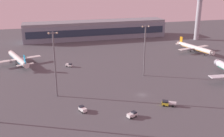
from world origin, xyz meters
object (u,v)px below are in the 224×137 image
fuel_truck (168,103)px  baggage_tractor (83,109)px  control_tower (199,11)px  maintenance_van (69,65)px  cargo_loader (132,115)px  apron_light_west (55,61)px  airplane_near_gate (194,48)px  apron_light_east (145,48)px  airplane_far_stand (18,59)px

fuel_truck → baggage_tractor: 37.76m
control_tower → maintenance_van: control_tower is taller
fuel_truck → cargo_loader: size_ratio=1.43×
maintenance_van → apron_light_west: 47.99m
airplane_near_gate → cargo_loader: bearing=32.8°
apron_light_east → airplane_near_gate: bearing=34.3°
cargo_loader → maintenance_van: (-16.92, 72.92, 0.00)m
maintenance_van → apron_light_east: apron_light_east is taller
baggage_tractor → maintenance_van: size_ratio=1.02×
maintenance_van → cargo_loader: bearing=50.8°
airplane_far_stand → cargo_loader: size_ratio=8.09×
airplane_near_gate → control_tower: bearing=-137.4°
control_tower → baggage_tractor: (-125.09, -113.05, -24.70)m
apron_light_west → control_tower: bearing=35.0°
airplane_near_gate → maintenance_van: (-96.87, -10.81, -2.37)m
airplane_far_stand → control_tower: bearing=-5.6°
airplane_far_stand → cargo_loader: bearing=-79.6°
maintenance_van → baggage_tractor: bearing=36.2°
baggage_tractor → maintenance_van: bearing=69.2°
control_tower → airplane_far_stand: size_ratio=1.22×
control_tower → baggage_tractor: size_ratio=9.93×
control_tower → maintenance_van: bearing=-157.8°
airplane_near_gate → baggage_tractor: airplane_near_gate is taller
apron_light_east → apron_light_west: (-50.77, -15.73, 0.96)m
control_tower → apron_light_west: bearing=-145.0°
baggage_tractor → cargo_loader: 21.20m
airplane_far_stand → baggage_tractor: bearing=-87.4°
fuel_truck → cargo_loader: 19.68m
airplane_near_gate → fuel_truck: airplane_near_gate is taller
airplane_far_stand → baggage_tractor: 82.59m
fuel_truck → cargo_loader: fuel_truck is taller
airplane_near_gate → fuel_truck: bearing=38.5°
control_tower → baggage_tractor: control_tower is taller
airplane_far_stand → baggage_tractor: (29.92, -76.93, -2.51)m
control_tower → maintenance_van: size_ratio=10.11×
airplane_far_stand → apron_light_east: size_ratio=1.26×
fuel_truck → apron_light_east: bearing=23.1°
fuel_truck → maintenance_van: size_ratio=1.46×
airplane_far_stand → cargo_loader: airplane_far_stand is taller
airplane_far_stand → maintenance_van: 34.73m
airplane_near_gate → maintenance_van: bearing=-7.1°
cargo_loader → apron_light_west: 43.44m
control_tower → airplane_near_gate: size_ratio=1.25×
apron_light_west → baggage_tractor: bearing=-63.9°
cargo_loader → apron_light_west: (-27.80, 29.12, 16.31)m
control_tower → fuel_truck: control_tower is taller
fuel_truck → apron_light_east: 42.38m
baggage_tractor → airplane_near_gate: bearing=17.4°
apron_light_west → cargo_loader: bearing=-46.3°
baggage_tractor → apron_light_west: 26.60m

